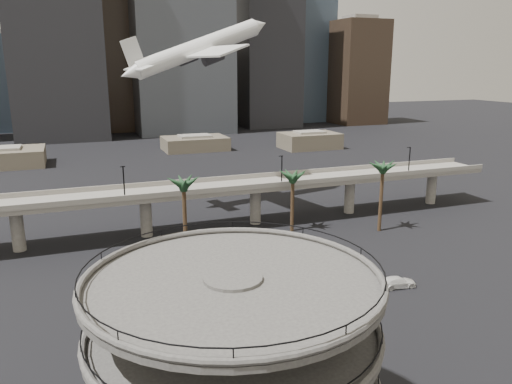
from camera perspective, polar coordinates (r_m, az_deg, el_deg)
name	(u,v)px	position (r m, az deg, el deg)	size (l,w,h in m)	color
parking_ramp	(234,355)	(40.07, -2.55, -18.10)	(22.20, 22.20, 17.35)	#444240
overpass	(202,193)	(97.18, -6.16, -0.15)	(130.00, 9.30, 14.70)	gray
palm_trees	(291,178)	(91.31, 3.99, 1.61)	(42.40, 10.40, 14.00)	#432D1D
low_buildings	(159,148)	(183.31, -11.01, 5.00)	(135.00, 27.50, 6.80)	brown
skyline	(145,41)	(256.52, -12.60, 16.45)	(269.00, 86.00, 117.52)	#82765A
airborne_jet	(198,49)	(111.32, -6.61, 15.94)	(35.83, 32.60, 15.08)	silver
car_a	(195,336)	(60.65, -6.98, -16.07)	(1.85, 4.59, 1.57)	#B44119
car_b	(317,299)	(69.24, 6.98, -12.08)	(1.54, 4.41, 1.45)	#232329
car_c	(397,282)	(76.42, 15.87, -9.87)	(2.23, 5.48, 1.59)	white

